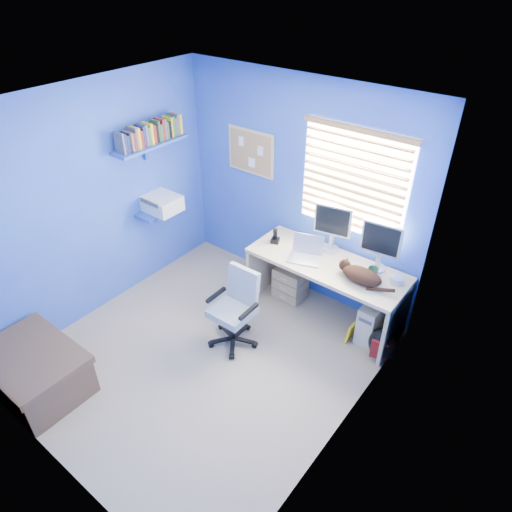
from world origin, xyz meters
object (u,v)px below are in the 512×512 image
Objects in this scene: laptop at (306,251)px; tower_pc at (373,319)px; cat at (362,276)px; office_chair at (235,317)px; desk at (324,290)px.

laptop reaches higher than tower_pc.
tower_pc is at bearing 53.72° from cat.
cat is 0.49× the size of office_chair.
desk is at bearing -179.32° from cat.
office_chair reaches higher than desk.
tower_pc is (0.58, 0.06, -0.14)m from desk.
office_chair is at bearing -130.80° from laptop.
laptop is 0.80× the size of cat.
office_chair is at bearing -128.82° from cat.
laptop is 0.39× the size of office_chair.
cat is at bearing -10.42° from desk.
office_chair is (-0.31, -0.79, -0.54)m from laptop.
cat is 0.62m from tower_pc.
desk is 5.16× the size of laptop.
office_chair is (-0.96, -0.81, -0.50)m from cat.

